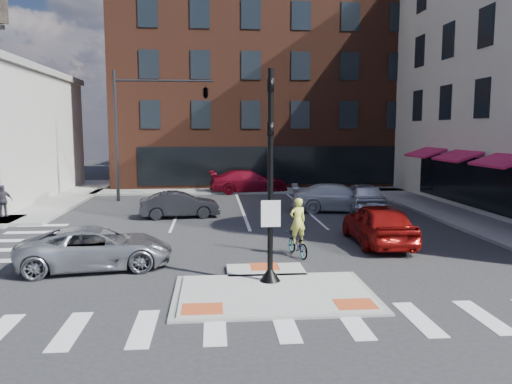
{
  "coord_description": "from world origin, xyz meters",
  "views": [
    {
      "loc": [
        -1.61,
        -13.42,
        4.45
      ],
      "look_at": [
        0.08,
        5.96,
        2.0
      ],
      "focal_mm": 35.0,
      "sensor_mm": 36.0,
      "label": 1
    }
  ],
  "objects": [
    {
      "name": "cyclist",
      "position": [
        1.35,
        3.62,
        0.7
      ],
      "size": [
        0.92,
        1.7,
        2.07
      ],
      "rotation": [
        0.0,
        0.0,
        3.38
      ],
      "color": "#3F3F44",
      "rests_on": "ground"
    },
    {
      "name": "ground",
      "position": [
        0.0,
        0.0,
        0.0
      ],
      "size": [
        120.0,
        120.0,
        0.0
      ],
      "primitive_type": "plane",
      "color": "#28282B",
      "rests_on": "ground"
    },
    {
      "name": "pedestrian_b",
      "position": [
        -12.0,
        12.0,
        0.94
      ],
      "size": [
        0.99,
        0.81,
        1.57
      ],
      "primitive_type": "imported",
      "rotation": [
        0.0,
        0.0,
        0.55
      ],
      "color": "#36323D",
      "rests_on": "sidewalk_nw"
    },
    {
      "name": "building_far_right",
      "position": [
        9.0,
        54.0,
        6.0
      ],
      "size": [
        12.0,
        12.0,
        12.0
      ],
      "primitive_type": "cube",
      "color": "brown",
      "rests_on": "ground"
    },
    {
      "name": "bg_car_dark",
      "position": [
        -3.3,
        11.83,
        0.65
      ],
      "size": [
        4.11,
        1.85,
        1.31
      ],
      "primitive_type": "imported",
      "rotation": [
        0.0,
        0.0,
        1.69
      ],
      "color": "#25252A",
      "rests_on": "ground"
    },
    {
      "name": "mast_arm_signal",
      "position": [
        -3.47,
        18.0,
        6.21
      ],
      "size": [
        6.1,
        2.24,
        8.0
      ],
      "color": "black",
      "rests_on": "ground"
    },
    {
      "name": "sidewalk_e",
      "position": [
        10.8,
        10.0,
        0.07
      ],
      "size": [
        3.0,
        24.0,
        0.15
      ],
      "primitive_type": "cube",
      "color": "gray",
      "rests_on": "ground"
    },
    {
      "name": "building_n",
      "position": [
        3.0,
        31.99,
        7.8
      ],
      "size": [
        24.4,
        18.4,
        15.5
      ],
      "color": "#4A2317",
      "rests_on": "ground"
    },
    {
      "name": "bg_car_silver",
      "position": [
        6.55,
        13.0,
        0.8
      ],
      "size": [
        2.25,
        4.81,
        1.59
      ],
      "primitive_type": "imported",
      "rotation": [
        0.0,
        0.0,
        3.06
      ],
      "color": "silver",
      "rests_on": "ground"
    },
    {
      "name": "white_pickup",
      "position": [
        5.23,
        13.0,
        0.75
      ],
      "size": [
        5.37,
        2.71,
        1.49
      ],
      "primitive_type": "imported",
      "rotation": [
        0.0,
        0.0,
        1.45
      ],
      "color": "silver",
      "rests_on": "ground"
    },
    {
      "name": "bg_car_red",
      "position": [
        0.92,
        21.5,
        0.8
      ],
      "size": [
        5.74,
        2.86,
        1.6
      ],
      "primitive_type": "imported",
      "rotation": [
        0.0,
        0.0,
        1.68
      ],
      "color": "maroon",
      "rests_on": "ground"
    },
    {
      "name": "building_far_left",
      "position": [
        -4.0,
        52.0,
        5.0
      ],
      "size": [
        10.0,
        12.0,
        10.0
      ],
      "primitive_type": "cube",
      "color": "slate",
      "rests_on": "ground"
    },
    {
      "name": "sidewalk_n",
      "position": [
        3.0,
        22.0,
        0.07
      ],
      "size": [
        26.0,
        3.0,
        0.15
      ],
      "primitive_type": "cube",
      "color": "gray",
      "rests_on": "ground"
    },
    {
      "name": "silver_suv",
      "position": [
        -5.36,
        2.62,
        0.67
      ],
      "size": [
        5.09,
        2.91,
        1.34
      ],
      "primitive_type": "imported",
      "rotation": [
        0.0,
        0.0,
        1.72
      ],
      "color": "#A4A6AB",
      "rests_on": "ground"
    },
    {
      "name": "signal_pole",
      "position": [
        0.0,
        0.4,
        2.36
      ],
      "size": [
        0.6,
        0.6,
        5.98
      ],
      "color": "black",
      "rests_on": "refuge_island"
    },
    {
      "name": "red_sedan",
      "position": [
        4.78,
        5.15,
        0.82
      ],
      "size": [
        2.0,
        4.82,
        1.63
      ],
      "primitive_type": "imported",
      "rotation": [
        0.0,
        0.0,
        3.13
      ],
      "color": "maroon",
      "rests_on": "ground"
    },
    {
      "name": "refuge_island",
      "position": [
        0.0,
        -0.26,
        0.05
      ],
      "size": [
        5.4,
        4.65,
        0.13
      ],
      "color": "gray",
      "rests_on": "ground"
    }
  ]
}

